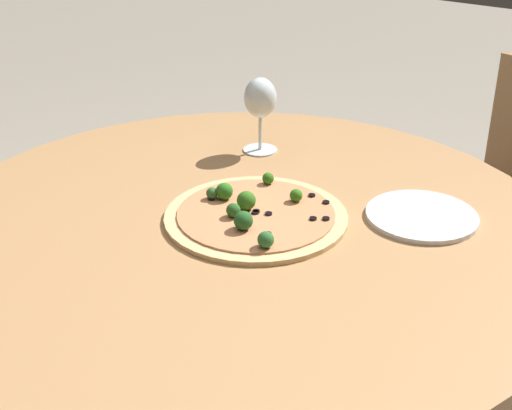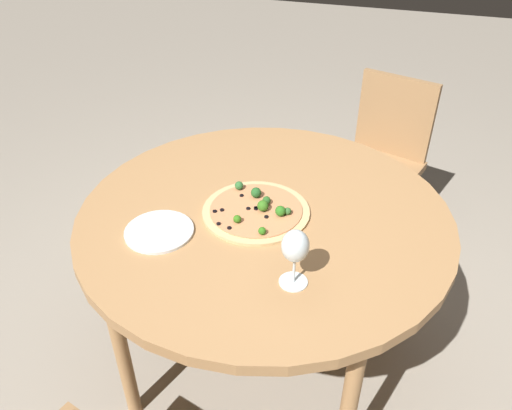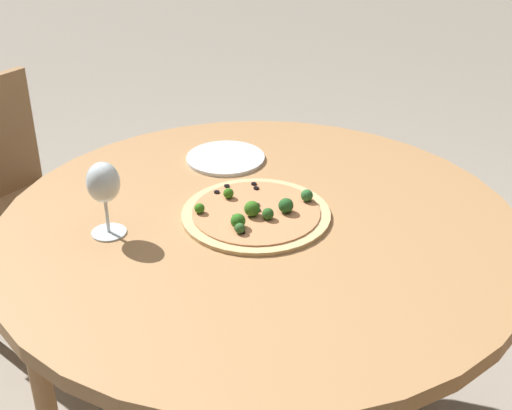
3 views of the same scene
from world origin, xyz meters
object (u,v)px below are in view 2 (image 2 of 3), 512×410
Objects in this scene: plate_near at (159,231)px; wine_glass at (295,248)px; pizza at (257,210)px; chair_2 at (380,158)px.

wine_glass is at bearing -10.53° from plate_near.
wine_glass reaches higher than pizza.
wine_glass is 0.48m from plate_near.
pizza is 1.64× the size of plate_near.
pizza is at bearing 37.68° from plate_near.
plate_near is at bearing 169.47° from wine_glass.
pizza is at bearing -90.87° from chair_2.
chair_2 is at bearing 84.37° from wine_glass.
plate_near is at bearing -142.32° from pizza.
plate_near is (-0.45, 0.08, -0.12)m from wine_glass.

